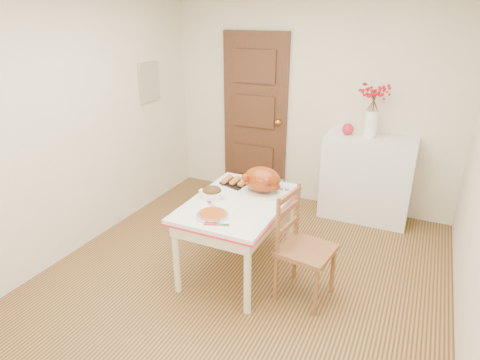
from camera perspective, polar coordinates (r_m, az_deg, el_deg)
The scene contains 19 objects.
floor at distance 3.82m, azimuth -0.11°, elevation -14.02°, with size 3.50×4.00×0.00m, color #432A0F.
wall_back at distance 5.07m, azimuth 9.69°, elevation 10.42°, with size 3.50×0.00×2.50m, color #ECE3C4.
wall_front at distance 1.83m, azimuth -28.73°, elevation -14.33°, with size 3.50×0.00×2.50m, color #ECE3C4.
wall_left at distance 4.26m, azimuth -22.12°, elevation 6.89°, with size 0.00×4.00×2.50m, color #ECE3C4.
door_back at distance 5.31m, azimuth 2.10°, elevation 8.82°, with size 0.85×0.06×2.06m, color #412011.
photo_board at distance 5.07m, azimuth -12.48°, elevation 13.11°, with size 0.03×0.35×0.45m, color beige.
sideboard at distance 4.93m, azimuth 17.08°, elevation 0.17°, with size 0.98×0.44×0.98m, color white.
kitchen_table at distance 3.81m, azimuth -0.32°, elevation -7.76°, with size 0.82×1.19×0.71m, color white, non-canonical shape.
chair_oak at distance 3.45m, azimuth 9.19°, elevation -9.24°, with size 0.42×0.42×0.95m, color brown, non-canonical shape.
berry_vase at distance 4.71m, azimuth 17.89°, elevation 9.19°, with size 0.31×0.31×0.60m, color white, non-canonical shape.
apple at distance 4.79m, azimuth 14.72°, elevation 6.83°, with size 0.13×0.13×0.13m, color red.
turkey_platter at distance 3.74m, azimuth 3.05°, elevation -0.10°, with size 0.40×0.32×0.25m, color #99370C, non-canonical shape.
pumpkin_pie at distance 3.36m, azimuth -3.85°, elevation -4.74°, with size 0.25×0.25×0.05m, color #994412.
stuffing_dish at distance 3.69m, azimuth -3.91°, elevation -1.75°, with size 0.25×0.20×0.10m, color #4B2B15, non-canonical shape.
rolls_tray at distance 3.97m, azimuth -0.67°, elevation -0.18°, with size 0.25×0.19×0.07m, color #A95D27, non-canonical shape.
pie_server at distance 3.24m, azimuth -3.29°, elevation -6.17°, with size 0.20×0.06×0.01m, color silver, non-canonical shape.
carving_knife at distance 3.57m, azimuth -3.96°, elevation -3.40°, with size 0.26×0.06×0.01m, color silver, non-canonical shape.
drinking_glass at distance 3.99m, azimuth 2.74°, elevation 0.22°, with size 0.06×0.06×0.10m, color white.
shaker_pair at distance 3.87m, azimuth 6.14°, elevation -0.67°, with size 0.10×0.04×0.09m, color white, non-canonical shape.
Camera 1 is at (1.31, -2.79, 2.26)m, focal length 30.82 mm.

